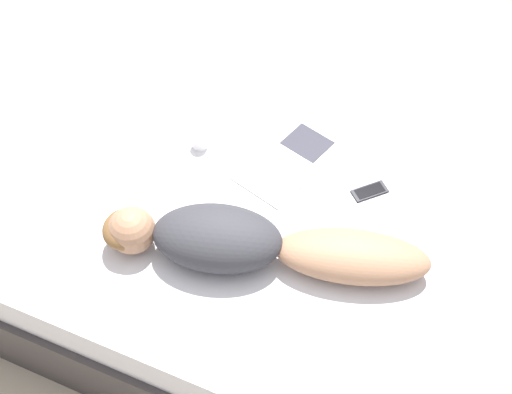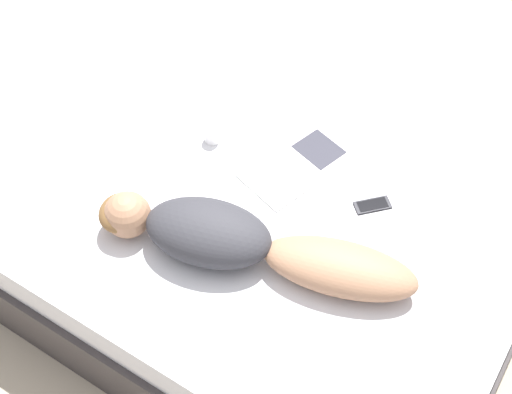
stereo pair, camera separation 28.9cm
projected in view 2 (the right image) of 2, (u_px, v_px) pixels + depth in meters
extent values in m
plane|color=#B7A88E|center=(254.00, 293.00, 3.42)|extent=(12.00, 12.00, 0.00)
cube|color=#383333|center=(254.00, 273.00, 3.28)|extent=(1.55, 2.27, 0.37)
cube|color=silver|center=(254.00, 237.00, 3.06)|extent=(1.49, 2.21, 0.19)
ellipsoid|color=#A37556|center=(340.00, 268.00, 2.76)|extent=(0.41, 0.66, 0.16)
ellipsoid|color=#333338|center=(208.00, 233.00, 2.83)|extent=(0.44, 0.58, 0.21)
ellipsoid|color=brown|center=(122.00, 213.00, 2.90)|extent=(0.24, 0.23, 0.11)
sphere|color=#A37556|center=(127.00, 215.00, 2.90)|extent=(0.20, 0.20, 0.20)
cube|color=white|center=(277.00, 178.00, 3.14)|extent=(0.33, 0.34, 0.01)
cube|color=white|center=(319.00, 150.00, 3.24)|extent=(0.33, 0.34, 0.01)
cube|color=#2D2D38|center=(319.00, 149.00, 3.24)|extent=(0.22, 0.23, 0.00)
cylinder|color=white|center=(212.00, 134.00, 3.26)|extent=(0.08, 0.08, 0.08)
cylinder|color=black|center=(212.00, 129.00, 3.23)|extent=(0.06, 0.06, 0.00)
torus|color=white|center=(218.00, 128.00, 3.28)|extent=(0.05, 0.01, 0.05)
cube|color=black|center=(372.00, 205.00, 3.04)|extent=(0.16, 0.16, 0.01)
cube|color=black|center=(373.00, 204.00, 3.04)|extent=(0.13, 0.13, 0.00)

